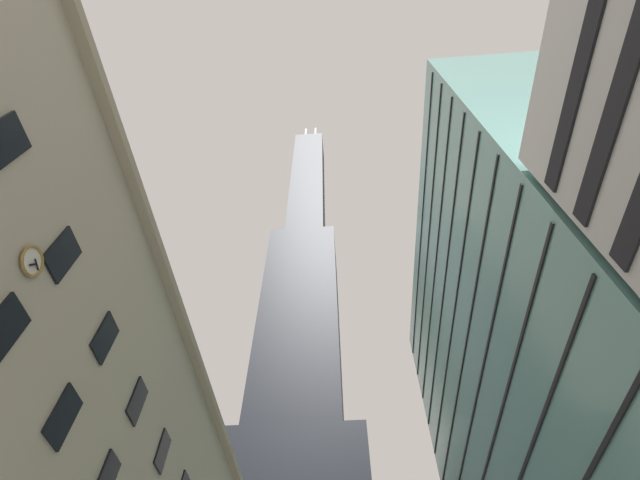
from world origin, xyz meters
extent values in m
cube|color=#9E937A|center=(-10.75, 28.21, 24.06)|extent=(0.70, 68.42, 0.60)
cube|color=black|center=(-10.95, 3.00, 12.40)|extent=(0.14, 1.40, 2.20)
cube|color=black|center=(-10.95, 8.00, 12.40)|extent=(0.14, 1.40, 2.20)
cube|color=black|center=(-10.95, 13.00, 12.40)|extent=(0.14, 1.40, 2.20)
cube|color=black|center=(-10.95, -2.00, 16.60)|extent=(0.14, 1.40, 2.20)
cube|color=black|center=(-10.95, 3.00, 16.60)|extent=(0.14, 1.40, 2.20)
cube|color=black|center=(-10.95, 8.00, 16.60)|extent=(0.14, 1.40, 2.20)
cube|color=black|center=(-10.95, 13.00, 16.60)|extent=(0.14, 1.40, 2.20)
cube|color=black|center=(-10.95, 18.00, 16.60)|extent=(0.14, 1.40, 2.20)
torus|color=olive|center=(-10.88, 2.06, 14.92)|extent=(0.11, 1.21, 1.21)
cylinder|color=silver|center=(-10.92, 2.06, 14.92)|extent=(0.05, 1.05, 1.05)
cube|color=black|center=(-10.85, 2.13, 14.81)|extent=(0.03, 0.24, 0.30)
cube|color=black|center=(-10.85, 2.27, 14.99)|extent=(0.03, 0.46, 0.19)
cube|color=black|center=(-10.44, 77.11, 81.49)|extent=(19.50, 19.50, 68.63)
cube|color=black|center=(-10.44, 77.11, 158.70)|extent=(12.54, 12.54, 85.78)
cylinder|color=silver|center=(-12.94, 77.11, 212.83)|extent=(1.20, 1.20, 22.48)
cylinder|color=silver|center=(-7.93, 77.11, 212.83)|extent=(1.20, 1.20, 22.48)
cube|color=black|center=(10.95, -1.90, 18.00)|extent=(0.16, 11.41, 1.10)
cube|color=black|center=(10.95, -1.90, 21.00)|extent=(0.16, 11.41, 1.10)
cube|color=slate|center=(18.72, 26.26, 25.60)|extent=(15.45, 43.10, 51.21)
cube|color=black|center=(10.96, 26.26, 20.00)|extent=(0.12, 42.10, 0.24)
cube|color=black|center=(10.96, 26.26, 24.00)|extent=(0.12, 42.10, 0.24)
cube|color=black|center=(10.96, 26.26, 28.00)|extent=(0.12, 42.10, 0.24)
cube|color=black|center=(10.96, 26.26, 32.00)|extent=(0.12, 42.10, 0.24)
cube|color=black|center=(10.96, 26.26, 36.00)|extent=(0.12, 42.10, 0.24)
cube|color=black|center=(10.96, 26.26, 40.00)|extent=(0.12, 42.10, 0.24)
cube|color=black|center=(10.96, 26.26, 44.00)|extent=(0.12, 42.10, 0.24)
cube|color=black|center=(10.96, 26.26, 48.00)|extent=(0.12, 42.10, 0.24)
camera|label=1|loc=(0.51, -7.21, 1.91)|focal=24.85mm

